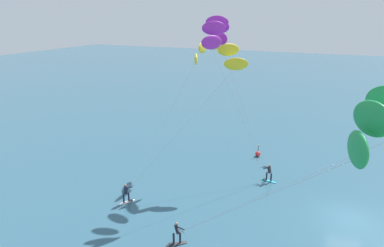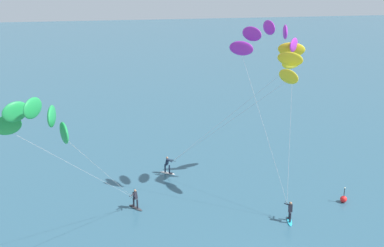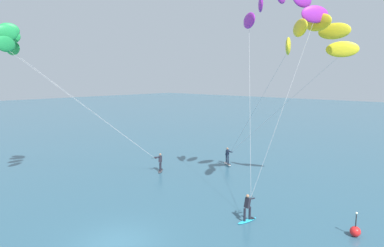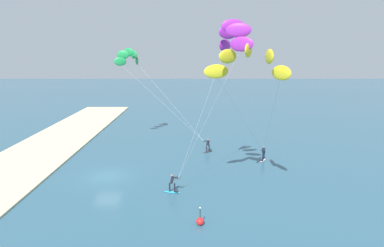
{
  "view_description": "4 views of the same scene",
  "coord_description": "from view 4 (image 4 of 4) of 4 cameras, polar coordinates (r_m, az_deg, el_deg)",
  "views": [
    {
      "loc": [
        -25.32,
        1.54,
        14.67
      ],
      "look_at": [
        -1.54,
        12.08,
        6.41
      ],
      "focal_mm": 32.27,
      "sensor_mm": 36.0,
      "label": 1
    },
    {
      "loc": [
        -8.24,
        -25.08,
        19.83
      ],
      "look_at": [
        -3.0,
        12.6,
        6.22
      ],
      "focal_mm": 46.27,
      "sensor_mm": 36.0,
      "label": 2
    },
    {
      "loc": [
        13.54,
        -9.23,
        8.53
      ],
      "look_at": [
        -5.23,
        11.75,
        4.54
      ],
      "focal_mm": 30.36,
      "sensor_mm": 36.0,
      "label": 3
    },
    {
      "loc": [
        29.58,
        8.45,
        11.95
      ],
      "look_at": [
        -2.43,
        8.42,
        4.8
      ],
      "focal_mm": 29.82,
      "sensor_mm": 36.0,
      "label": 4
    }
  ],
  "objects": [
    {
      "name": "ground_plane",
      "position": [
        33.0,
        -14.98,
        -9.1
      ],
      "size": [
        240.0,
        240.0,
        0.0
      ],
      "primitive_type": "plane",
      "color": "#2D566B"
    },
    {
      "name": "kitesurfer_nearshore",
      "position": [
        26.92,
        6.88,
        14.33
      ],
      "size": [
        6.0,
        7.1,
        14.58
      ],
      "color": "#23ADD1",
      "rests_on": "ground"
    },
    {
      "name": "kitesurfer_far_out",
      "position": [
        25.25,
        10.1,
        10.06
      ],
      "size": [
        12.52,
        7.75,
        12.66
      ],
      "color": "white",
      "rests_on": "ground"
    },
    {
      "name": "marker_buoy",
      "position": [
        23.57,
        1.45,
        -17.04
      ],
      "size": [
        0.56,
        0.56,
        1.38
      ],
      "color": "red",
      "rests_on": "ground"
    },
    {
      "name": "kitesurfer_mid_water",
      "position": [
        43.13,
        -10.66,
        10.97
      ],
      "size": [
        8.14,
        12.53,
        12.54
      ],
      "color": "#333338",
      "rests_on": "ground"
    },
    {
      "name": "sand_strip",
      "position": [
        36.94,
        -30.67,
        -8.0
      ],
      "size": [
        80.0,
        9.1,
        0.16
      ],
      "primitive_type": "cube",
      "color": "beige",
      "rests_on": "ground"
    }
  ]
}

